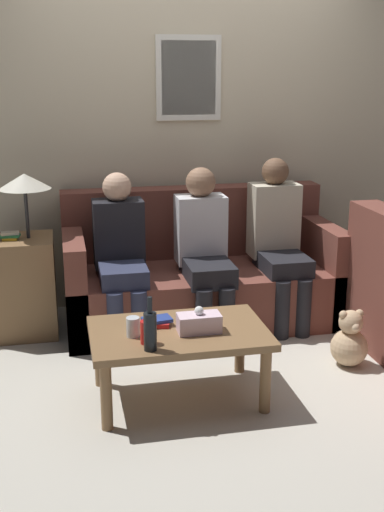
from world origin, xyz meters
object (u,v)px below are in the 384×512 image
Objects in this scene: wine_bottle at (150,330)px; person_left at (121,251)px; couch_main at (200,277)px; drinking_glass at (133,327)px; person_middle at (204,246)px; coffee_table at (179,340)px; teddy_bear at (350,341)px; person_right at (278,237)px.

person_left is at bearing 91.08° from wine_bottle.
couch_main is 0.67m from person_left.
wine_bottle is at bearing -112.15° from couch_main.
person_middle is (0.61, 0.99, 0.14)m from drinking_glass.
wine_bottle is at bearing -88.92° from person_left.
coffee_table is at bearing 8.03° from drinking_glass.
couch_main reaches higher than wine_bottle.
person_left is at bearing -163.45° from couch_main.
coffee_table is 0.87× the size of person_left.
wine_bottle is at bearing -162.12° from teddy_bear.
coffee_table is 3.39× the size of wine_bottle.
drinking_glass is (-0.63, -1.20, 0.15)m from couch_main.
person_right reaches higher than drinking_glass.
person_left reaches higher than drinking_glass.
couch_main is 1.51m from wine_bottle.
wine_bottle is 1.40m from teddy_bear.
couch_main is 18.32× the size of drinking_glass.
coffee_table is 1.14m from teddy_bear.
wine_bottle reaches higher than drinking_glass.
person_middle is 0.55m from person_right.
wine_bottle reaches higher than teddy_bear.
couch_main is 5.36× the size of teddy_bear.
wine_bottle is 0.25× the size of person_middle.
person_middle is 0.96× the size of person_right.
wine_bottle is 0.21m from drinking_glass.
person_middle is at bearing 65.11° from wine_bottle.
person_left is at bearing 148.80° from teddy_bear.
coffee_table is at bearing -110.68° from person_middle.
person_middle is at bearing -94.99° from couch_main.
teddy_bear is at bearing -31.20° from person_left.
person_left is 1.59m from teddy_bear.
person_right is 0.96m from teddy_bear.
drinking_glass is at bearing -170.48° from teddy_bear.
person_left is 1.12m from person_right.
person_right is at bearing 6.00° from person_middle.
teddy_bear is (1.29, 0.42, -0.36)m from wine_bottle.
teddy_bear is at bearing -76.80° from person_right.
person_right reaches higher than couch_main.
wine_bottle is 0.24× the size of person_right.
couch_main is 0.36m from person_middle.
drinking_glass is 0.29× the size of teddy_bear.
person_middle reaches higher than wine_bottle.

